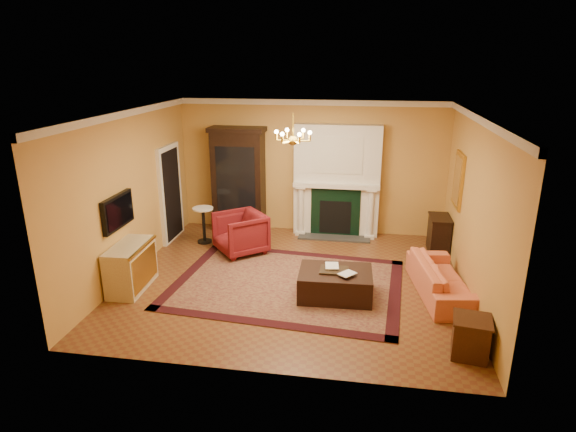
% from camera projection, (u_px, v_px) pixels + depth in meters
% --- Properties ---
extents(floor, '(6.00, 5.50, 0.02)m').
position_uv_depth(floor, '(293.00, 280.00, 8.78)').
color(floor, brown).
rests_on(floor, ground).
extents(ceiling, '(6.00, 5.50, 0.02)m').
position_uv_depth(ceiling, '(293.00, 112.00, 7.84)').
color(ceiling, silver).
rests_on(ceiling, wall_back).
extents(wall_back, '(6.00, 0.02, 3.00)m').
position_uv_depth(wall_back, '(311.00, 167.00, 10.90)').
color(wall_back, '#BE8944').
rests_on(wall_back, floor).
extents(wall_front, '(6.00, 0.02, 3.00)m').
position_uv_depth(wall_front, '(258.00, 266.00, 5.72)').
color(wall_front, '#BE8944').
rests_on(wall_front, floor).
extents(wall_left, '(0.02, 5.50, 3.00)m').
position_uv_depth(wall_left, '(130.00, 194.00, 8.76)').
color(wall_left, '#BE8944').
rests_on(wall_left, floor).
extents(wall_right, '(0.02, 5.50, 3.00)m').
position_uv_depth(wall_right, '(475.00, 210.00, 7.85)').
color(wall_right, '#BE8944').
rests_on(wall_right, floor).
extents(fireplace, '(1.90, 0.70, 2.50)m').
position_uv_depth(fireplace, '(337.00, 183.00, 10.72)').
color(fireplace, silver).
rests_on(fireplace, wall_back).
extents(crown_molding, '(6.00, 5.50, 0.12)m').
position_uv_depth(crown_molding, '(301.00, 111.00, 8.75)').
color(crown_molding, silver).
rests_on(crown_molding, ceiling).
extents(doorway, '(0.08, 1.05, 2.10)m').
position_uv_depth(doorway, '(171.00, 193.00, 10.49)').
color(doorway, silver).
rests_on(doorway, wall_left).
extents(tv_panel, '(0.09, 0.95, 0.58)m').
position_uv_depth(tv_panel, '(118.00, 212.00, 8.24)').
color(tv_panel, black).
rests_on(tv_panel, wall_left).
extents(gilt_mirror, '(0.06, 0.76, 1.05)m').
position_uv_depth(gilt_mirror, '(458.00, 180.00, 9.12)').
color(gilt_mirror, gold).
rests_on(gilt_mirror, wall_right).
extents(chandelier, '(0.63, 0.55, 0.53)m').
position_uv_depth(chandelier, '(293.00, 137.00, 7.96)').
color(chandelier, gold).
rests_on(chandelier, ceiling).
extents(oriental_rug, '(4.22, 3.31, 0.02)m').
position_uv_depth(oriental_rug, '(287.00, 283.00, 8.62)').
color(oriental_rug, '#410D18').
rests_on(oriental_rug, floor).
extents(china_cabinet, '(1.16, 0.54, 2.30)m').
position_uv_depth(china_cabinet, '(239.00, 182.00, 11.00)').
color(china_cabinet, black).
rests_on(china_cabinet, floor).
extents(wingback_armchair, '(1.23, 1.24, 0.94)m').
position_uv_depth(wingback_armchair, '(240.00, 231.00, 9.88)').
color(wingback_armchair, maroon).
rests_on(wingback_armchair, floor).
extents(pedestal_table, '(0.44, 0.44, 0.80)m').
position_uv_depth(pedestal_table, '(204.00, 222.00, 10.43)').
color(pedestal_table, black).
rests_on(pedestal_table, floor).
extents(commode, '(0.56, 1.10, 0.81)m').
position_uv_depth(commode, '(131.00, 267.00, 8.35)').
color(commode, beige).
rests_on(commode, floor).
extents(coral_sofa, '(0.86, 2.03, 0.77)m').
position_uv_depth(coral_sofa, '(442.00, 273.00, 8.14)').
color(coral_sofa, '#D55E43').
rests_on(coral_sofa, floor).
extents(end_table, '(0.53, 0.53, 0.53)m').
position_uv_depth(end_table, '(471.00, 338.00, 6.47)').
color(end_table, '#371B0F').
rests_on(end_table, floor).
extents(console_table, '(0.39, 0.67, 0.74)m').
position_uv_depth(console_table, '(439.00, 235.00, 9.93)').
color(console_table, black).
rests_on(console_table, floor).
extents(leather_ottoman, '(1.24, 0.93, 0.45)m').
position_uv_depth(leather_ottoman, '(335.00, 284.00, 8.09)').
color(leather_ottoman, black).
rests_on(leather_ottoman, oriental_rug).
extents(ottoman_tray, '(0.47, 0.36, 0.03)m').
position_uv_depth(ottoman_tray, '(334.00, 270.00, 8.03)').
color(ottoman_tray, black).
rests_on(ottoman_tray, leather_ottoman).
extents(book_a, '(0.22, 0.05, 0.30)m').
position_uv_depth(book_a, '(326.00, 259.00, 8.08)').
color(book_a, gray).
rests_on(book_a, ottoman_tray).
extents(book_b, '(0.17, 0.15, 0.28)m').
position_uv_depth(book_b, '(343.00, 265.00, 7.86)').
color(book_b, gray).
rests_on(book_b, ottoman_tray).
extents(topiary_left, '(0.18, 0.18, 0.47)m').
position_uv_depth(topiary_left, '(304.00, 170.00, 10.70)').
color(topiary_left, gray).
rests_on(topiary_left, fireplace).
extents(topiary_right, '(0.15, 0.15, 0.41)m').
position_uv_depth(topiary_right, '(372.00, 174.00, 10.49)').
color(topiary_right, gray).
rests_on(topiary_right, fireplace).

